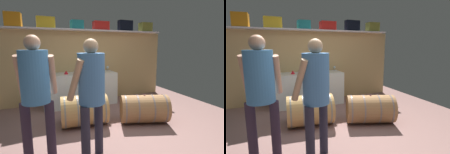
% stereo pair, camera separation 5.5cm
% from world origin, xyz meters
% --- Properties ---
extents(ground_plane, '(5.87, 8.19, 0.02)m').
position_xyz_m(ground_plane, '(0.00, 0.62, -0.01)').
color(ground_plane, '#8C6661').
extents(back_wall_panel, '(4.67, 0.10, 1.97)m').
position_xyz_m(back_wall_panel, '(0.00, 2.49, 0.98)').
color(back_wall_panel, tan).
rests_on(back_wall_panel, ground).
extents(high_shelf_board, '(4.30, 0.40, 0.03)m').
position_xyz_m(high_shelf_board, '(0.00, 2.34, 1.98)').
color(high_shelf_board, silver).
rests_on(high_shelf_board, back_wall_panel).
extents(toolcase_orange, '(0.35, 0.30, 0.33)m').
position_xyz_m(toolcase_orange, '(-1.80, 2.34, 2.16)').
color(toolcase_orange, orange).
rests_on(toolcase_orange, high_shelf_board).
extents(toolcase_yellow, '(0.44, 0.23, 0.28)m').
position_xyz_m(toolcase_yellow, '(-1.10, 2.34, 2.13)').
color(toolcase_yellow, yellow).
rests_on(toolcase_yellow, high_shelf_board).
extents(toolcase_teal, '(0.32, 0.30, 0.23)m').
position_xyz_m(toolcase_teal, '(-0.33, 2.34, 2.11)').
color(toolcase_teal, teal).
rests_on(toolcase_teal, high_shelf_board).
extents(toolcase_red, '(0.42, 0.26, 0.24)m').
position_xyz_m(toolcase_red, '(0.34, 2.34, 2.12)').
color(toolcase_red, red).
rests_on(toolcase_red, high_shelf_board).
extents(toolcase_black, '(0.43, 0.22, 0.30)m').
position_xyz_m(toolcase_black, '(1.09, 2.34, 2.15)').
color(toolcase_black, black).
rests_on(toolcase_black, high_shelf_board).
extents(toolcase_olive, '(0.36, 0.29, 0.27)m').
position_xyz_m(toolcase_olive, '(1.78, 2.34, 2.13)').
color(toolcase_olive, olive).
rests_on(toolcase_olive, high_shelf_board).
extents(work_cabinet, '(1.89, 0.63, 0.86)m').
position_xyz_m(work_cabinet, '(-0.33, 2.12, 0.43)').
color(work_cabinet, white).
rests_on(work_cabinet, ground).
extents(wine_bottle_dark, '(0.07, 0.07, 0.33)m').
position_xyz_m(wine_bottle_dark, '(-0.14, 2.08, 1.01)').
color(wine_bottle_dark, black).
rests_on(wine_bottle_dark, work_cabinet).
extents(wine_bottle_green, '(0.07, 0.07, 0.28)m').
position_xyz_m(wine_bottle_green, '(0.30, 2.35, 0.98)').
color(wine_bottle_green, '#2B5328').
rests_on(wine_bottle_green, work_cabinet).
extents(wine_glass, '(0.08, 0.08, 0.13)m').
position_xyz_m(wine_glass, '(0.54, 2.36, 0.94)').
color(wine_glass, white).
rests_on(wine_glass, work_cabinet).
extents(red_funnel, '(0.11, 0.11, 0.09)m').
position_xyz_m(red_funnel, '(-0.70, 2.05, 0.91)').
color(red_funnel, red).
rests_on(red_funnel, work_cabinet).
extents(wine_barrel_near, '(0.93, 0.67, 0.62)m').
position_xyz_m(wine_barrel_near, '(-0.52, 0.84, 0.31)').
color(wine_barrel_near, tan).
rests_on(wine_barrel_near, ground).
extents(wine_barrel_far, '(1.08, 0.83, 0.58)m').
position_xyz_m(wine_barrel_far, '(0.65, 0.51, 0.29)').
color(wine_barrel_far, '#A07044').
rests_on(wine_barrel_far, ground).
extents(tasting_cup, '(0.06, 0.06, 0.05)m').
position_xyz_m(tasting_cup, '(-0.54, 0.84, 0.64)').
color(tasting_cup, red).
rests_on(tasting_cup, wine_barrel_near).
extents(winemaker_pouring, '(0.52, 0.48, 1.65)m').
position_xyz_m(winemaker_pouring, '(-0.65, -0.23, 1.01)').
color(winemaker_pouring, '#2C2A3C').
rests_on(winemaker_pouring, ground).
extents(visitor_tasting, '(0.53, 0.45, 1.69)m').
position_xyz_m(visitor_tasting, '(-1.33, 0.01, 1.04)').
color(visitor_tasting, '#35273A').
rests_on(visitor_tasting, ground).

